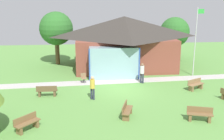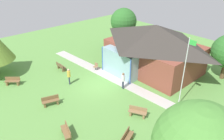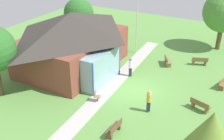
{
  "view_description": "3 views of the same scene",
  "coord_description": "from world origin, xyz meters",
  "px_view_note": "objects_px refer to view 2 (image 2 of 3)",
  "views": [
    {
      "loc": [
        -2.82,
        -20.64,
        7.2
      ],
      "look_at": [
        -0.63,
        2.3,
        1.05
      ],
      "focal_mm": 44.71,
      "sensor_mm": 36.0,
      "label": 1
    },
    {
      "loc": [
        14.97,
        -11.56,
        11.74
      ],
      "look_at": [
        -0.11,
        1.99,
        1.18
      ],
      "focal_mm": 35.2,
      "sensor_mm": 36.0,
      "label": 2
    },
    {
      "loc": [
        -18.18,
        -7.6,
        11.7
      ],
      "look_at": [
        0.4,
        2.72,
        1.0
      ],
      "focal_mm": 44.83,
      "sensor_mm": 36.0,
      "label": 3
    }
  ],
  "objects_px": {
    "bench_mid_right": "(138,112)",
    "bench_mid_left": "(61,67)",
    "visitor_on_path": "(123,79)",
    "tree_behind_pavilion_left": "(124,21)",
    "patio_chair_west": "(96,67)",
    "bench_front_center": "(51,101)",
    "bench_lawn_far_right": "(127,138)",
    "bench_front_right": "(66,132)",
    "pavilion": "(153,47)",
    "visitor_strolling_lawn": "(69,75)",
    "bench_front_left": "(13,81)",
    "flagpole": "(185,70)"
  },
  "relations": [
    {
      "from": "bench_front_center",
      "to": "patio_chair_west",
      "type": "relative_size",
      "value": 1.82
    },
    {
      "from": "bench_lawn_far_right",
      "to": "tree_behind_pavilion_left",
      "type": "xyz_separation_m",
      "value": [
        -13.05,
        12.46,
        3.43
      ]
    },
    {
      "from": "pavilion",
      "to": "bench_mid_right",
      "type": "xyz_separation_m",
      "value": [
        4.7,
        -7.58,
        -2.31
      ]
    },
    {
      "from": "pavilion",
      "to": "bench_front_left",
      "type": "distance_m",
      "value": 15.34
    },
    {
      "from": "bench_mid_left",
      "to": "visitor_strolling_lawn",
      "type": "relative_size",
      "value": 0.87
    },
    {
      "from": "pavilion",
      "to": "flagpole",
      "type": "distance_m",
      "value": 7.09
    },
    {
      "from": "tree_behind_pavilion_left",
      "to": "visitor_on_path",
      "type": "bearing_deg",
      "value": -44.55
    },
    {
      "from": "bench_mid_right",
      "to": "bench_mid_left",
      "type": "bearing_deg",
      "value": -26.61
    },
    {
      "from": "flagpole",
      "to": "bench_mid_left",
      "type": "bearing_deg",
      "value": -161.1
    },
    {
      "from": "bench_front_center",
      "to": "patio_chair_west",
      "type": "height_order",
      "value": "patio_chair_west"
    },
    {
      "from": "bench_mid_left",
      "to": "visitor_on_path",
      "type": "relative_size",
      "value": 0.87
    },
    {
      "from": "pavilion",
      "to": "visitor_on_path",
      "type": "relative_size",
      "value": 6.13
    },
    {
      "from": "bench_front_left",
      "to": "visitor_on_path",
      "type": "relative_size",
      "value": 0.81
    },
    {
      "from": "bench_lawn_far_right",
      "to": "visitor_strolling_lawn",
      "type": "relative_size",
      "value": 0.89
    },
    {
      "from": "bench_front_center",
      "to": "visitor_on_path",
      "type": "bearing_deg",
      "value": 179.09
    },
    {
      "from": "pavilion",
      "to": "tree_behind_pavilion_left",
      "type": "distance_m",
      "value": 7.33
    },
    {
      "from": "bench_front_center",
      "to": "patio_chair_west",
      "type": "bearing_deg",
      "value": -141.63
    },
    {
      "from": "bench_mid_right",
      "to": "bench_front_right",
      "type": "distance_m",
      "value": 5.86
    },
    {
      "from": "bench_mid_right",
      "to": "visitor_strolling_lawn",
      "type": "bearing_deg",
      "value": -19.13
    },
    {
      "from": "tree_behind_pavilion_left",
      "to": "bench_front_right",
      "type": "bearing_deg",
      "value": -57.63
    },
    {
      "from": "tree_behind_pavilion_left",
      "to": "bench_mid_left",
      "type": "bearing_deg",
      "value": -89.21
    },
    {
      "from": "flagpole",
      "to": "bench_mid_left",
      "type": "distance_m",
      "value": 13.9
    },
    {
      "from": "pavilion",
      "to": "bench_front_center",
      "type": "bearing_deg",
      "value": -96.84
    },
    {
      "from": "flagpole",
      "to": "bench_front_center",
      "type": "bearing_deg",
      "value": -131.41
    },
    {
      "from": "bench_front_right",
      "to": "bench_front_left",
      "type": "xyz_separation_m",
      "value": [
        -9.95,
        -0.24,
        0.0
      ]
    },
    {
      "from": "visitor_on_path",
      "to": "tree_behind_pavilion_left",
      "type": "bearing_deg",
      "value": -18.23
    },
    {
      "from": "bench_front_left",
      "to": "visitor_strolling_lawn",
      "type": "height_order",
      "value": "visitor_strolling_lawn"
    },
    {
      "from": "visitor_strolling_lawn",
      "to": "bench_front_left",
      "type": "bearing_deg",
      "value": -99.83
    },
    {
      "from": "bench_mid_left",
      "to": "patio_chair_west",
      "type": "relative_size",
      "value": 1.75
    },
    {
      "from": "bench_front_center",
      "to": "bench_lawn_far_right",
      "type": "bearing_deg",
      "value": 121.65
    },
    {
      "from": "flagpole",
      "to": "visitor_on_path",
      "type": "distance_m",
      "value": 6.04
    },
    {
      "from": "bench_mid_right",
      "to": "bench_front_right",
      "type": "xyz_separation_m",
      "value": [
        -1.93,
        -5.54,
        0.0
      ]
    },
    {
      "from": "bench_mid_left",
      "to": "visitor_on_path",
      "type": "xyz_separation_m",
      "value": [
        7.61,
        2.54,
        0.62
      ]
    },
    {
      "from": "flagpole",
      "to": "tree_behind_pavilion_left",
      "type": "height_order",
      "value": "flagpole"
    },
    {
      "from": "flagpole",
      "to": "bench_front_right",
      "type": "bearing_deg",
      "value": -109.12
    },
    {
      "from": "bench_mid_right",
      "to": "bench_front_center",
      "type": "distance_m",
      "value": 7.66
    },
    {
      "from": "bench_mid_left",
      "to": "bench_front_center",
      "type": "height_order",
      "value": "same"
    },
    {
      "from": "bench_mid_right",
      "to": "bench_front_center",
      "type": "bearing_deg",
      "value": 7.79
    },
    {
      "from": "bench_lawn_far_right",
      "to": "tree_behind_pavilion_left",
      "type": "height_order",
      "value": "tree_behind_pavilion_left"
    },
    {
      "from": "flagpole",
      "to": "visitor_on_path",
      "type": "height_order",
      "value": "flagpole"
    },
    {
      "from": "bench_mid_right",
      "to": "bench_front_left",
      "type": "bearing_deg",
      "value": -2.78
    },
    {
      "from": "bench_mid_right",
      "to": "pavilion",
      "type": "bearing_deg",
      "value": -86.95
    },
    {
      "from": "bench_front_center",
      "to": "flagpole",
      "type": "bearing_deg",
      "value": 156.64
    },
    {
      "from": "flagpole",
      "to": "bench_front_left",
      "type": "height_order",
      "value": "flagpole"
    },
    {
      "from": "bench_mid_right",
      "to": "bench_mid_left",
      "type": "height_order",
      "value": "same"
    },
    {
      "from": "patio_chair_west",
      "to": "visitor_on_path",
      "type": "height_order",
      "value": "visitor_on_path"
    },
    {
      "from": "bench_front_right",
      "to": "patio_chair_west",
      "type": "height_order",
      "value": "patio_chair_west"
    },
    {
      "from": "flagpole",
      "to": "tree_behind_pavilion_left",
      "type": "xyz_separation_m",
      "value": [
        -12.98,
        5.77,
        0.42
      ]
    },
    {
      "from": "pavilion",
      "to": "patio_chair_west",
      "type": "distance_m",
      "value": 6.88
    },
    {
      "from": "bench_front_center",
      "to": "bench_front_left",
      "type": "bearing_deg",
      "value": -59.89
    }
  ]
}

